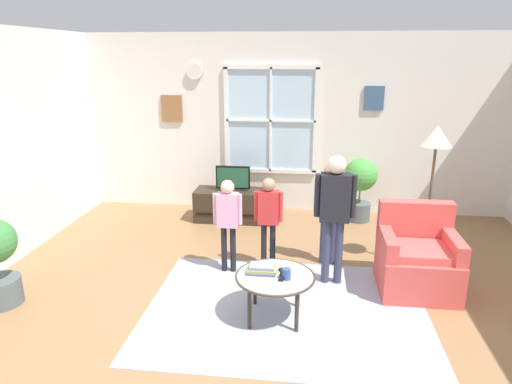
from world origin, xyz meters
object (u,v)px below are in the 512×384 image
Objects in this scene: armchair at (417,259)px; person_black_shirt at (335,205)px; person_red_shirt at (268,213)px; cup at (287,274)px; remote_near_cup at (283,272)px; television at (233,178)px; floor_lamp at (435,151)px; book_stack at (262,269)px; tv_stand at (233,205)px; potted_plant_by_window at (360,183)px; coffee_table at (275,278)px; remote_near_books at (282,277)px; person_blue_shirt at (330,203)px; person_pink_shirt at (228,215)px.

person_black_shirt reaches higher than armchair.
cup is at bearing -76.35° from person_red_shirt.
cup is 0.73× the size of remote_near_cup.
television is 0.30× the size of floor_lamp.
tv_stand is at bearing 105.38° from book_stack.
cup is 0.11× the size of potted_plant_by_window.
tv_stand is 2.65m from coffee_table.
remote_near_cup is (0.20, 0.01, -0.03)m from book_stack.
remote_near_books is 0.12× the size of person_blue_shirt.
television is at bearing 127.37° from person_black_shirt.
book_stack is 1.05m from person_black_shirt.
tv_stand is 1.68m from person_red_shirt.
remote_near_books is 1.11m from person_red_shirt.
remote_near_cup is 2.15m from floor_lamp.
person_blue_shirt is (0.45, 1.16, 0.31)m from remote_near_cup.
person_red_shirt reaches higher than cup.
book_stack is at bearing 155.86° from cup.
floor_lamp is (0.20, 0.53, 1.03)m from armchair.
television is 4.79× the size of cup.
book_stack is at bearing -74.62° from tv_stand.
person_pink_shirt is at bearing -82.44° from tv_stand.
coffee_table is 2.25m from floor_lamp.
remote_near_books is (0.06, -0.04, 0.04)m from coffee_table.
person_black_shirt is at bearing -6.68° from person_pink_shirt.
remote_near_books is at bearing -78.45° from person_red_shirt.
person_blue_shirt is (1.32, -1.30, 0.51)m from tv_stand.
potted_plant_by_window reaches higher than television.
person_blue_shirt is (0.64, 1.16, 0.28)m from book_stack.
cup is 0.07× the size of person_black_shirt.
television is 3.51× the size of remote_near_cup.
coffee_table is at bearing -113.13° from person_blue_shirt.
coffee_table is at bearing -142.04° from floor_lamp.
remote_near_books is (0.86, -2.55, 0.21)m from tv_stand.
remote_near_books is 0.13× the size of person_pink_shirt.
book_stack is at bearing -133.85° from person_black_shirt.
floor_lamp reaches higher than person_red_shirt.
coffee_table is 0.79× the size of potted_plant_by_window.
television is 0.46× the size of person_pink_shirt.
person_pink_shirt reaches higher than book_stack.
television is 0.53× the size of potted_plant_by_window.
floor_lamp is (0.59, -1.47, 0.79)m from potted_plant_by_window.
remote_near_cup is (0.87, -2.46, 0.21)m from tv_stand.
person_pink_shirt is at bearing 126.52° from cup.
person_black_shirt is at bearing -52.67° from tv_stand.
remote_near_cup is at bearing -70.43° from tv_stand.
person_blue_shirt is (-0.89, 0.49, 0.42)m from armchair.
television is at bearing 97.57° from person_pink_shirt.
person_blue_shirt reaches higher than coffee_table.
person_red_shirt is at bearing 101.55° from remote_near_books.
tv_stand is 2.94m from floor_lamp.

